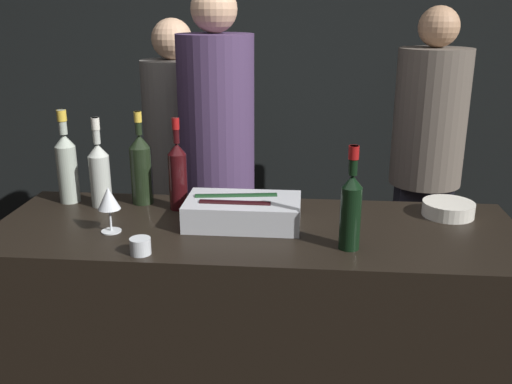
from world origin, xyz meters
TOP-DOWN VIEW (x-y plane):
  - wall_back_chalkboard at (0.00, 2.33)m, footprint 6.40×0.06m
  - bar_counter at (0.00, 0.33)m, footprint 1.88×0.66m
  - ice_bin_with_bottles at (-0.05, 0.35)m, footprint 0.41×0.24m
  - bowl_white at (0.71, 0.51)m, footprint 0.19×0.19m
  - wine_glass at (-0.50, 0.24)m, footprint 0.08×0.08m
  - candle_votive at (-0.34, 0.06)m, footprint 0.07×0.07m
  - white_wine_bottle at (-0.62, 0.50)m, footprint 0.08×0.08m
  - red_wine_bottle_burgundy at (0.32, 0.17)m, footprint 0.07×0.07m
  - rose_wine_bottle at (-0.77, 0.54)m, footprint 0.08×0.08m
  - red_wine_bottle_tall at (-0.31, 0.49)m, footprint 0.07×0.07m
  - champagne_bottle at (-0.47, 0.55)m, footprint 0.08×0.08m
  - person_in_hoodie at (-0.25, 1.06)m, footprint 0.36×0.36m
  - person_blond_tee at (0.83, 1.54)m, footprint 0.39×0.39m
  - person_grey_polo at (-0.53, 1.41)m, footprint 0.35×0.35m

SIDE VIEW (x-z plane):
  - bar_counter at x=0.00m, z-range 0.00..0.98m
  - person_grey_polo at x=-0.53m, z-range 0.10..1.78m
  - person_blond_tee at x=0.83m, z-range 0.10..1.83m
  - candle_votive at x=-0.34m, z-range 0.99..1.04m
  - bowl_white at x=0.71m, z-range 0.99..1.04m
  - person_in_hoodie at x=-0.25m, z-range 0.11..1.94m
  - ice_bin_with_bottles at x=-0.05m, z-range 0.99..1.09m
  - wine_glass at x=-0.50m, z-range 1.02..1.18m
  - white_wine_bottle at x=-0.62m, z-range 0.95..1.30m
  - red_wine_bottle_burgundy at x=0.32m, z-range 0.96..1.30m
  - red_wine_bottle_tall at x=-0.31m, z-range 0.95..1.31m
  - champagne_bottle at x=-0.47m, z-range 0.95..1.32m
  - rose_wine_bottle at x=-0.77m, z-range 0.95..1.32m
  - wall_back_chalkboard at x=0.00m, z-range 0.00..2.80m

